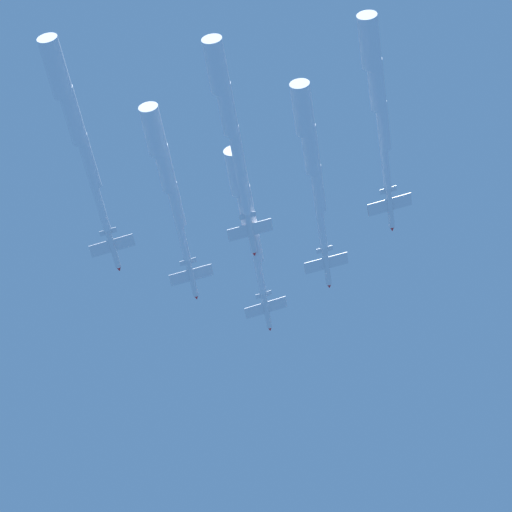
% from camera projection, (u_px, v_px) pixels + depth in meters
% --- Properties ---
extents(jet_lead, '(38.93, 24.72, 4.33)m').
position_uv_depth(jet_lead, '(246.00, 210.00, 225.12)').
color(jet_lead, silver).
extents(jet_port_inner, '(39.51, 25.13, 4.23)m').
position_uv_depth(jet_port_inner, '(165.00, 170.00, 219.51)').
color(jet_port_inner, silver).
extents(jet_starboard_inner, '(40.97, 25.40, 4.23)m').
position_uv_depth(jet_starboard_inner, '(310.00, 152.00, 215.71)').
color(jet_starboard_inner, silver).
extents(jet_port_mid, '(41.30, 25.82, 4.25)m').
position_uv_depth(jet_port_mid, '(227.00, 111.00, 209.83)').
color(jet_port_mid, silver).
extents(jet_starboard_mid, '(44.44, 28.44, 4.28)m').
position_uv_depth(jet_starboard_mid, '(73.00, 117.00, 210.74)').
color(jet_starboard_mid, silver).
extents(jet_port_outer, '(40.45, 25.65, 4.27)m').
position_uv_depth(jet_port_outer, '(376.00, 87.00, 209.92)').
color(jet_port_outer, silver).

